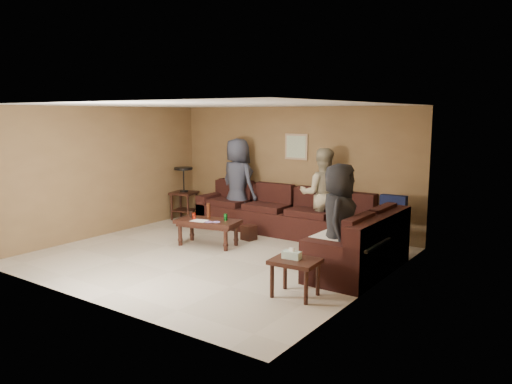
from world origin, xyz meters
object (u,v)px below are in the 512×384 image
end_table_left (184,192)px  coffee_table (208,224)px  waste_bin (249,233)px  person_middle (322,194)px  sectional_sofa (302,227)px  person_left (238,183)px  side_table_right (295,265)px  person_right (339,221)px

end_table_left → coffee_table: bearing=-36.7°
waste_bin → coffee_table: bearing=-115.6°
coffee_table → waste_bin: bearing=64.4°
coffee_table → person_middle: (1.46, 1.59, 0.47)m
sectional_sofa → person_left: size_ratio=2.51×
person_middle → end_table_left: bearing=-27.0°
end_table_left → person_middle: bearing=2.4°
waste_bin → person_left: size_ratio=0.15×
person_middle → waste_bin: bearing=7.6°
coffee_table → waste_bin: (0.36, 0.76, -0.26)m
person_left → person_middle: size_ratio=1.07×
end_table_left → waste_bin: 2.44m
sectional_sofa → end_table_left: bearing=173.3°
end_table_left → sectional_sofa: bearing=-6.7°
coffee_table → side_table_right: bearing=-26.6°
sectional_sofa → coffee_table: (-1.35, -1.05, 0.07)m
sectional_sofa → person_right: 1.93m
person_left → person_middle: person_left is taller
person_right → sectional_sofa: bearing=27.7°
coffee_table → end_table_left: 2.42m
coffee_table → side_table_right: 2.89m
person_left → person_right: 3.71m
sectional_sofa → person_left: (-1.89, 0.55, 0.60)m
end_table_left → person_right: size_ratio=0.71×
person_left → person_right: (3.22, -1.84, -0.09)m
sectional_sofa → person_left: bearing=163.8°
sectional_sofa → person_middle: size_ratio=2.68×
sectional_sofa → end_table_left: (-3.28, 0.39, 0.29)m
coffee_table → person_right: (2.69, -0.24, 0.43)m
sectional_sofa → side_table_right: (1.23, -2.35, 0.10)m
sectional_sofa → waste_bin: sectional_sofa is taller
person_left → sectional_sofa: bearing=176.4°
end_table_left → side_table_right: bearing=-31.2°
sectional_sofa → coffee_table: 1.72m
person_right → person_left: bearing=42.0°
waste_bin → person_middle: size_ratio=0.16×
person_left → person_middle: (1.99, -0.02, -0.06)m
coffee_table → person_left: bearing=108.4°
person_left → person_right: bearing=162.8°
coffee_table → end_table_left: end_table_left is taller
end_table_left → person_left: (1.40, 0.16, 0.31)m
side_table_right → sectional_sofa: bearing=117.7°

